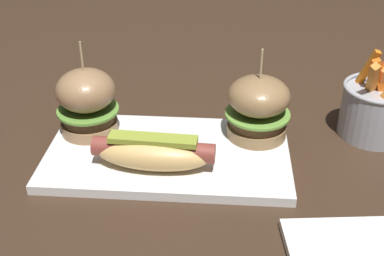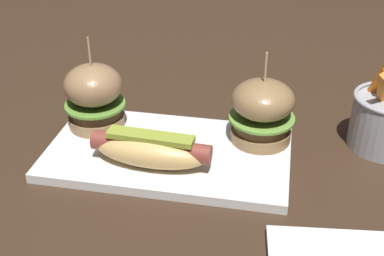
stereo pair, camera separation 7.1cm
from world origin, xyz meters
The scene contains 5 objects.
ground_plane centered at (0.00, 0.00, 0.00)m, with size 3.00×3.00×0.00m, color #382619.
platter_main centered at (0.00, 0.00, 0.01)m, with size 0.35×0.20×0.01m, color white.
hot_dog centered at (-0.01, -0.04, 0.04)m, with size 0.17×0.07×0.05m.
slider_left centered at (-0.13, 0.05, 0.07)m, with size 0.09×0.09×0.15m.
slider_right centered at (0.13, 0.05, 0.06)m, with size 0.10×0.10×0.14m.
Camera 2 is at (0.15, -0.60, 0.42)m, focal length 47.09 mm.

